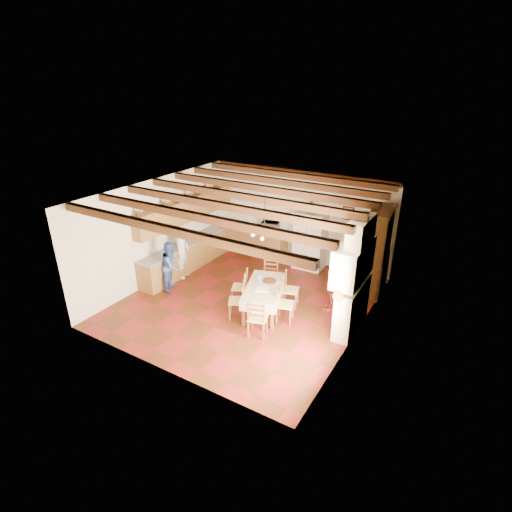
% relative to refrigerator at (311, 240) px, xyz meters
% --- Properties ---
extents(floor, '(6.00, 6.50, 0.02)m').
position_rel_refrigerator_xyz_m(floor, '(-0.55, -2.88, -0.93)').
color(floor, '#4B200E').
rests_on(floor, ground).
extents(ceiling, '(6.00, 6.50, 0.02)m').
position_rel_refrigerator_xyz_m(ceiling, '(-0.55, -2.88, 2.09)').
color(ceiling, white).
rests_on(ceiling, ground).
extents(wall_back, '(6.00, 0.02, 3.00)m').
position_rel_refrigerator_xyz_m(wall_back, '(-0.55, 0.38, 0.58)').
color(wall_back, beige).
rests_on(wall_back, ground).
extents(wall_front, '(6.00, 0.02, 3.00)m').
position_rel_refrigerator_xyz_m(wall_front, '(-0.55, -6.14, 0.58)').
color(wall_front, beige).
rests_on(wall_front, ground).
extents(wall_left, '(0.02, 6.50, 3.00)m').
position_rel_refrigerator_xyz_m(wall_left, '(-3.56, -2.88, 0.58)').
color(wall_left, beige).
rests_on(wall_left, ground).
extents(wall_right, '(0.02, 6.50, 3.00)m').
position_rel_refrigerator_xyz_m(wall_right, '(2.46, -2.88, 0.58)').
color(wall_right, beige).
rests_on(wall_right, ground).
extents(ceiling_beams, '(6.00, 6.30, 0.16)m').
position_rel_refrigerator_xyz_m(ceiling_beams, '(-0.55, -2.88, 1.99)').
color(ceiling_beams, '#3C210F').
rests_on(ceiling_beams, ground).
extents(lower_cabinets_left, '(0.60, 4.30, 0.86)m').
position_rel_refrigerator_xyz_m(lower_cabinets_left, '(-3.25, -1.83, -0.49)').
color(lower_cabinets_left, brown).
rests_on(lower_cabinets_left, ground).
extents(lower_cabinets_back, '(2.30, 0.60, 0.86)m').
position_rel_refrigerator_xyz_m(lower_cabinets_back, '(-2.10, 0.07, -0.49)').
color(lower_cabinets_back, brown).
rests_on(lower_cabinets_back, ground).
extents(countertop_left, '(0.62, 4.30, 0.04)m').
position_rel_refrigerator_xyz_m(countertop_left, '(-3.25, -1.83, -0.04)').
color(countertop_left, gray).
rests_on(countertop_left, lower_cabinets_left).
extents(countertop_back, '(2.34, 0.62, 0.04)m').
position_rel_refrigerator_xyz_m(countertop_back, '(-2.10, 0.07, -0.04)').
color(countertop_back, gray).
rests_on(countertop_back, lower_cabinets_back).
extents(backsplash_left, '(0.03, 4.30, 0.60)m').
position_rel_refrigerator_xyz_m(backsplash_left, '(-3.54, -1.83, 0.28)').
color(backsplash_left, '#ECE7CA').
rests_on(backsplash_left, ground).
extents(backsplash_back, '(2.30, 0.03, 0.60)m').
position_rel_refrigerator_xyz_m(backsplash_back, '(-2.10, 0.36, 0.28)').
color(backsplash_back, '#ECE7CA').
rests_on(backsplash_back, ground).
extents(upper_cabinets, '(0.35, 4.20, 0.70)m').
position_rel_refrigerator_xyz_m(upper_cabinets, '(-3.38, -1.83, 0.93)').
color(upper_cabinets, brown).
rests_on(upper_cabinets, ground).
extents(fireplace, '(0.56, 1.60, 2.80)m').
position_rel_refrigerator_xyz_m(fireplace, '(2.17, -2.68, 0.48)').
color(fireplace, beige).
rests_on(fireplace, ground).
extents(wall_picture, '(0.34, 0.03, 0.42)m').
position_rel_refrigerator_xyz_m(wall_picture, '(1.00, 0.35, 0.93)').
color(wall_picture, black).
rests_on(wall_picture, ground).
extents(refrigerator, '(0.94, 0.79, 1.84)m').
position_rel_refrigerator_xyz_m(refrigerator, '(0.00, 0.00, 0.00)').
color(refrigerator, silver).
rests_on(refrigerator, floor).
extents(hutch, '(0.67, 1.37, 2.42)m').
position_rel_refrigerator_xyz_m(hutch, '(2.20, -0.54, 0.29)').
color(hutch, '#331F0F').
rests_on(hutch, floor).
extents(dining_table, '(1.36, 1.88, 0.74)m').
position_rel_refrigerator_xyz_m(dining_table, '(0.09, -3.08, -0.26)').
color(dining_table, beige).
rests_on(dining_table, floor).
extents(chandelier, '(0.47, 0.47, 0.03)m').
position_rel_refrigerator_xyz_m(chandelier, '(0.09, -3.08, 1.33)').
color(chandelier, black).
rests_on(chandelier, ground).
extents(chair_left_near, '(0.55, 0.56, 0.96)m').
position_rel_refrigerator_xyz_m(chair_left_near, '(-0.36, -3.65, -0.44)').
color(chair_left_near, brown).
rests_on(chair_left_near, floor).
extents(chair_left_far, '(0.53, 0.54, 0.96)m').
position_rel_refrigerator_xyz_m(chair_left_far, '(-0.68, -3.02, -0.44)').
color(chair_left_far, brown).
rests_on(chair_left_far, floor).
extents(chair_right_near, '(0.50, 0.52, 0.96)m').
position_rel_refrigerator_xyz_m(chair_right_near, '(0.75, -3.19, -0.44)').
color(chair_right_near, brown).
rests_on(chair_right_near, floor).
extents(chair_right_far, '(0.50, 0.52, 0.96)m').
position_rel_refrigerator_xyz_m(chair_right_far, '(0.55, -2.47, -0.44)').
color(chair_right_far, brown).
rests_on(chair_right_far, floor).
extents(chair_end_near, '(0.51, 0.50, 0.96)m').
position_rel_refrigerator_xyz_m(chair_end_near, '(0.49, -4.06, -0.44)').
color(chair_end_near, brown).
rests_on(chair_end_near, floor).
extents(chair_end_far, '(0.53, 0.52, 0.96)m').
position_rel_refrigerator_xyz_m(chair_end_far, '(-0.28, -2.10, -0.44)').
color(chair_end_far, brown).
rests_on(chair_end_far, floor).
extents(person_man, '(0.53, 0.67, 1.60)m').
position_rel_refrigerator_xyz_m(person_man, '(-3.00, -2.61, -0.12)').
color(person_man, silver).
rests_on(person_man, floor).
extents(person_woman_blue, '(0.74, 0.83, 1.43)m').
position_rel_refrigerator_xyz_m(person_woman_blue, '(-2.77, -3.34, -0.20)').
color(person_woman_blue, '#3A57A3').
rests_on(person_woman_blue, floor).
extents(person_woman_red, '(0.52, 1.01, 1.66)m').
position_rel_refrigerator_xyz_m(person_woman_red, '(1.58, -2.15, -0.09)').
color(person_woman_red, '#BD3C2B').
rests_on(person_woman_red, floor).
extents(microwave, '(0.64, 0.50, 0.31)m').
position_rel_refrigerator_xyz_m(microwave, '(-1.49, 0.07, 0.14)').
color(microwave, silver).
rests_on(microwave, countertop_back).
extents(fridge_vase, '(0.34, 0.34, 0.33)m').
position_rel_refrigerator_xyz_m(fridge_vase, '(-0.04, 0.00, 1.08)').
color(fridge_vase, '#331F0F').
rests_on(fridge_vase, refrigerator).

